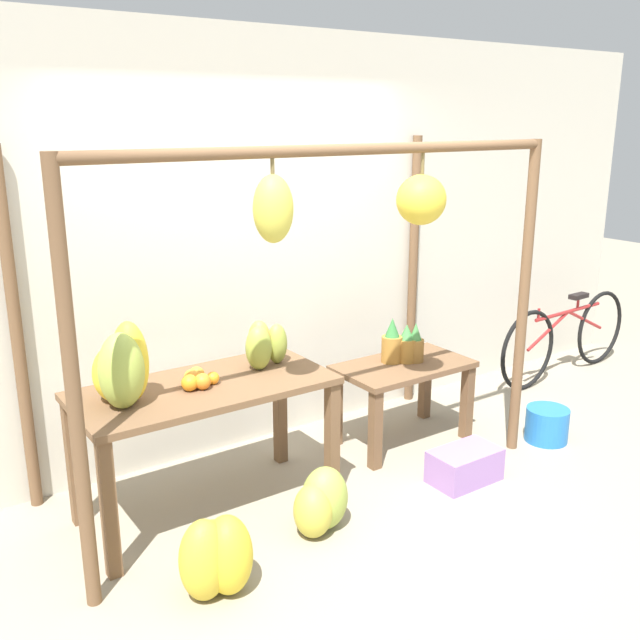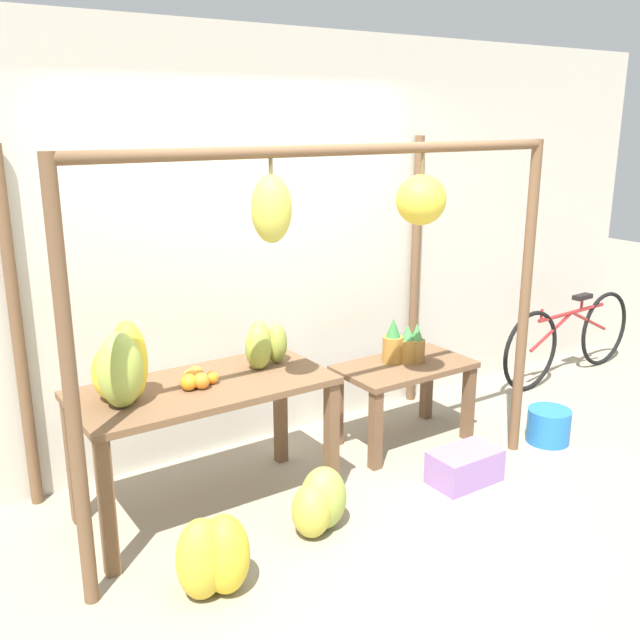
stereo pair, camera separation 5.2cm
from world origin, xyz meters
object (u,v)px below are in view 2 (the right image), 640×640
at_px(banana_pile_on_table, 121,368).
at_px(banana_pile_ground_right, 319,503).
at_px(pineapple_cluster, 404,345).
at_px(papaya_pile, 263,345).
at_px(orange_pile, 196,378).
at_px(fruit_crate_white, 465,466).
at_px(blue_bucket, 549,426).
at_px(parked_bicycle, 570,338).
at_px(banana_pile_ground_left, 214,555).

height_order(banana_pile_on_table, banana_pile_ground_right, banana_pile_on_table).
height_order(pineapple_cluster, papaya_pile, papaya_pile).
relative_size(banana_pile_on_table, banana_pile_ground_right, 1.11).
bearing_deg(orange_pile, papaya_pile, 8.26).
distance_m(fruit_crate_white, blue_bucket, 0.92).
relative_size(banana_pile_ground_right, blue_bucket, 1.31).
xyz_separation_m(fruit_crate_white, parked_bicycle, (2.13, 0.88, 0.26)).
xyz_separation_m(banana_pile_on_table, banana_pile_ground_right, (0.87, -0.54, -0.81)).
bearing_deg(orange_pile, banana_pile_ground_left, -110.11).
xyz_separation_m(banana_pile_ground_right, parked_bicycle, (3.21, 0.83, 0.19)).
bearing_deg(fruit_crate_white, papaya_pile, 147.69).
distance_m(blue_bucket, parked_bicycle, 1.47).
xyz_separation_m(banana_pile_on_table, banana_pile_ground_left, (0.17, -0.69, -0.79)).
relative_size(pineapple_cluster, blue_bucket, 1.05).
height_order(pineapple_cluster, banana_pile_ground_right, pineapple_cluster).
relative_size(banana_pile_on_table, blue_bucket, 1.45).
height_order(banana_pile_ground_left, papaya_pile, papaya_pile).
bearing_deg(blue_bucket, fruit_crate_white, -174.39).
height_order(banana_pile_ground_right, parked_bicycle, parked_bicycle).
bearing_deg(papaya_pile, pineapple_cluster, 2.30).
bearing_deg(banana_pile_ground_left, pineapple_cluster, 23.60).
relative_size(banana_pile_on_table, parked_bicycle, 0.25).
bearing_deg(pineapple_cluster, banana_pile_ground_right, -149.98).
height_order(pineapple_cluster, blue_bucket, pineapple_cluster).
height_order(banana_pile_on_table, papaya_pile, banana_pile_on_table).
xyz_separation_m(banana_pile_ground_left, papaya_pile, (0.73, 0.77, 0.73)).
xyz_separation_m(pineapple_cluster, fruit_crate_white, (-0.08, -0.72, -0.60)).
height_order(banana_pile_on_table, blue_bucket, banana_pile_on_table).
bearing_deg(banana_pile_on_table, papaya_pile, 5.35).
distance_m(banana_pile_on_table, orange_pile, 0.45).
bearing_deg(parked_bicycle, banana_pile_ground_right, -165.51).
distance_m(pineapple_cluster, banana_pile_ground_left, 2.10).
relative_size(banana_pile_ground_left, parked_bicycle, 0.24).
xyz_separation_m(blue_bucket, parked_bicycle, (1.22, 0.79, 0.24)).
height_order(banana_pile_on_table, pineapple_cluster, banana_pile_on_table).
distance_m(orange_pile, banana_pile_ground_right, 0.97).
relative_size(orange_pile, blue_bucket, 0.77).
bearing_deg(papaya_pile, banana_pile_ground_right, -91.79).
relative_size(blue_bucket, papaya_pile, 0.95).
bearing_deg(papaya_pile, fruit_crate_white, -32.31).
relative_size(pineapple_cluster, banana_pile_ground_left, 0.73).
bearing_deg(banana_pile_on_table, orange_pile, 2.08).
height_order(orange_pile, fruit_crate_white, orange_pile).
bearing_deg(banana_pile_on_table, fruit_crate_white, -16.72).
bearing_deg(banana_pile_on_table, banana_pile_ground_left, -76.36).
distance_m(fruit_crate_white, papaya_pile, 1.50).
bearing_deg(papaya_pile, parked_bicycle, 3.70).
bearing_deg(banana_pile_ground_right, pineapple_cluster, 30.02).
height_order(banana_pile_on_table, fruit_crate_white, banana_pile_on_table).
height_order(banana_pile_on_table, banana_pile_ground_left, banana_pile_on_table).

